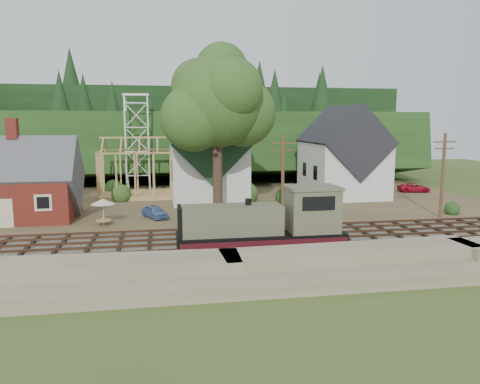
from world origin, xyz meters
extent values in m
plane|color=#384C1E|center=(0.00, 0.00, 0.00)|extent=(140.00, 140.00, 0.00)
cube|color=#7F7259|center=(0.00, -8.50, 0.00)|extent=(64.00, 5.00, 1.60)
cube|color=#726B5B|center=(0.00, 0.00, 0.08)|extent=(64.00, 11.00, 0.16)
cube|color=brown|center=(0.00, 18.00, 0.15)|extent=(64.00, 26.00, 0.30)
cube|color=#1E3F19|center=(0.00, 42.00, 0.00)|extent=(70.00, 28.96, 12.74)
cube|color=black|center=(0.00, 58.00, 0.00)|extent=(80.00, 20.00, 12.00)
cube|color=#561A13|center=(-16.00, 11.00, 2.20)|extent=(10.00, 7.00, 3.80)
cube|color=#4C4C51|center=(-16.00, 11.00, 4.10)|extent=(10.80, 7.41, 7.41)
cube|color=#561A13|center=(-16.00, 11.00, 8.40)|extent=(0.90, 0.90, 1.80)
cube|color=beige|center=(-16.00, 7.48, 1.50)|extent=(1.20, 0.06, 2.40)
cube|color=silver|center=(2.00, 20.00, 3.50)|extent=(8.00, 12.00, 6.40)
cube|color=#17321F|center=(2.00, 20.00, 6.70)|extent=(8.40, 12.96, 8.40)
cube|color=silver|center=(2.00, 14.00, 8.70)|extent=(2.40, 2.40, 4.00)
cone|color=#17321F|center=(2.00, 14.00, 12.00)|extent=(5.37, 5.37, 2.60)
cube|color=silver|center=(18.00, 19.00, 3.50)|extent=(8.00, 10.00, 6.40)
cube|color=black|center=(18.00, 19.00, 6.70)|extent=(8.40, 10.80, 8.40)
cube|color=tan|center=(-6.00, 22.00, 0.55)|extent=(8.00, 6.00, 0.50)
cube|color=tan|center=(-6.00, 22.00, 7.20)|extent=(8.00, 0.18, 0.18)
cube|color=silver|center=(-7.40, 26.60, 6.30)|extent=(0.18, 0.18, 12.00)
cube|color=silver|center=(-4.60, 26.60, 6.30)|extent=(0.18, 0.18, 12.00)
cube|color=silver|center=(-7.40, 29.40, 6.30)|extent=(0.18, 0.18, 12.00)
cube|color=silver|center=(-4.60, 29.40, 6.30)|extent=(0.18, 0.18, 12.00)
cube|color=silver|center=(-6.00, 28.00, 12.30)|extent=(3.20, 3.20, 0.25)
cylinder|color=#38281E|center=(2.00, 10.00, 4.30)|extent=(0.90, 0.90, 8.00)
sphere|color=#2D481B|center=(2.00, 10.00, 10.80)|extent=(8.40, 8.40, 8.40)
sphere|color=#2D481B|center=(4.50, 11.00, 9.80)|extent=(6.40, 6.40, 6.40)
sphere|color=#2D481B|center=(-0.20, 9.20, 9.30)|extent=(6.00, 6.00, 6.00)
cylinder|color=#4C331E|center=(7.00, 5.20, 4.00)|extent=(0.28, 0.28, 8.00)
cube|color=#4C331E|center=(7.00, 5.20, 7.20)|extent=(2.20, 0.12, 0.12)
cube|color=#4C331E|center=(7.00, 5.20, 6.60)|extent=(1.80, 0.12, 0.12)
cylinder|color=#4C331E|center=(22.00, 5.20, 4.00)|extent=(0.28, 0.28, 8.00)
cube|color=#4C331E|center=(22.00, 5.20, 7.20)|extent=(2.20, 0.12, 0.12)
cube|color=#4C331E|center=(22.00, 5.20, 6.60)|extent=(1.80, 0.12, 0.12)
cube|color=black|center=(3.35, -3.00, 0.32)|extent=(11.17, 2.33, 0.33)
cube|color=black|center=(3.35, -3.00, 1.02)|extent=(11.17, 2.70, 1.02)
cube|color=#5B5B42|center=(1.30, -3.00, 2.51)|extent=(6.70, 2.14, 1.95)
cube|color=#5B5B42|center=(6.89, -3.00, 3.02)|extent=(3.35, 2.61, 2.98)
cube|color=#5B5B42|center=(6.89, -3.00, 4.56)|extent=(3.54, 2.79, 0.19)
cube|color=black|center=(6.89, -4.32, 3.68)|extent=(2.23, 0.06, 0.93)
cube|color=#420E14|center=(3.35, -4.37, 1.02)|extent=(11.17, 0.04, 0.65)
cube|color=#420E14|center=(3.35, -1.63, 1.02)|extent=(11.17, 0.04, 0.65)
cylinder|color=black|center=(2.42, -3.00, 3.58)|extent=(0.41, 0.41, 0.65)
imported|color=#5272B0|center=(-3.86, 9.35, 0.87)|extent=(2.74, 3.62, 1.15)
imported|color=#B60E26|center=(28.00, 20.04, 0.85)|extent=(4.21, 2.53, 1.10)
cylinder|color=silver|center=(-8.13, 7.09, 1.32)|extent=(0.09, 0.09, 2.03)
cylinder|color=tan|center=(-8.13, 7.09, 0.72)|extent=(1.29, 1.29, 0.07)
cone|color=beige|center=(-8.13, 7.09, 2.33)|extent=(2.03, 2.03, 0.46)
camera|label=1|loc=(-3.40, -33.17, 8.98)|focal=35.00mm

